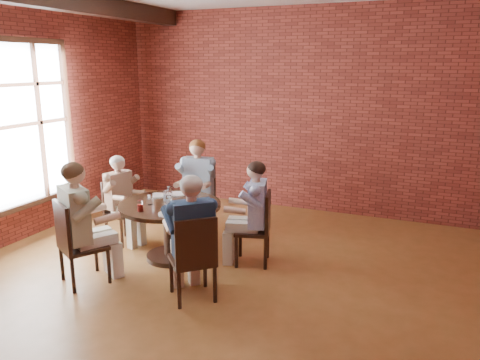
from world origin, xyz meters
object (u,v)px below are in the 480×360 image
at_px(dining_table, 170,220).
at_px(diner_d, 82,224).
at_px(chair_c, 119,208).
at_px(diner_e, 192,238).
at_px(diner_c, 122,200).
at_px(chair_d, 74,241).
at_px(chair_a, 259,225).
at_px(smartphone, 190,211).
at_px(chair_e, 194,256).
at_px(chair_b, 199,196).
at_px(diner_a, 253,213).
at_px(diner_b, 197,186).

distance_m(dining_table, diner_d, 1.14).
xyz_separation_m(chair_c, diner_e, (1.77, -1.06, 0.20)).
height_order(diner_c, diner_d, diner_d).
bearing_deg(chair_d, chair_a, -111.43).
bearing_deg(smartphone, chair_d, -147.66).
bearing_deg(diner_e, chair_c, -74.20).
xyz_separation_m(chair_a, chair_c, (-2.11, -0.06, -0.02)).
relative_size(chair_d, chair_e, 1.03).
bearing_deg(chair_b, chair_c, -140.41).
distance_m(diner_a, chair_d, 2.13).
xyz_separation_m(diner_a, chair_e, (-0.19, -1.17, -0.14)).
bearing_deg(chair_a, chair_b, -138.97).
distance_m(chair_d, chair_e, 1.46).
bearing_deg(chair_d, dining_table, -90.00).
bearing_deg(diner_a, chair_a, 90.00).
bearing_deg(diner_c, dining_table, -90.00).
bearing_deg(chair_c, smartphone, -93.71).
xyz_separation_m(diner_b, chair_c, (-0.81, -0.84, -0.21)).
distance_m(diner_a, chair_c, 2.03).
xyz_separation_m(chair_b, chair_d, (-0.41, -2.23, 0.01)).
height_order(dining_table, chair_c, chair_c).
relative_size(diner_b, chair_d, 1.40).
relative_size(diner_a, diner_b, 0.95).
height_order(dining_table, diner_c, diner_c).
bearing_deg(diner_a, diner_c, -103.78).
height_order(dining_table, chair_d, chair_d).
xyz_separation_m(diner_b, smartphone, (0.59, -1.28, 0.06)).
bearing_deg(chair_c, chair_b, -26.85).
xyz_separation_m(diner_d, chair_e, (1.40, 0.09, -0.19)).
bearing_deg(chair_e, smartphone, -101.21).
height_order(chair_b, smartphone, chair_b).
bearing_deg(chair_e, chair_b, -106.49).
distance_m(diner_a, chair_b, 1.52).
relative_size(dining_table, smartphone, 9.87).
relative_size(chair_b, diner_c, 0.77).
height_order(chair_e, diner_e, diner_e).
relative_size(chair_c, chair_d, 0.90).
height_order(chair_a, diner_e, diner_e).
bearing_deg(diner_d, smartphone, -110.95).
distance_m(chair_c, chair_e, 2.15).
height_order(chair_c, diner_c, diner_c).
relative_size(dining_table, diner_b, 0.94).
bearing_deg(chair_b, diner_e, -73.83).
bearing_deg(chair_e, diner_e, -90.00).
xyz_separation_m(chair_b, chair_c, (-0.80, -0.93, -0.03)).
xyz_separation_m(diner_a, chair_c, (-2.02, -0.04, -0.17)).
bearing_deg(chair_a, dining_table, -90.00).
bearing_deg(smartphone, diner_a, 29.38).
distance_m(dining_table, diner_b, 1.11).
bearing_deg(chair_a, diner_a, -90.00).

